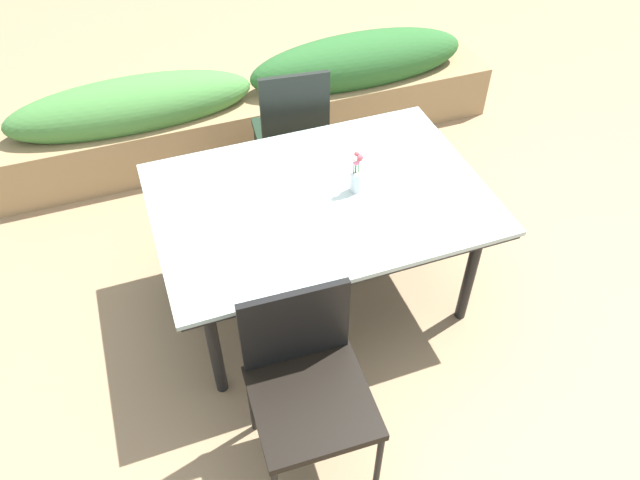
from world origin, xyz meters
TOP-DOWN VIEW (x-y plane):
  - ground_plane at (0.00, 0.00)m, footprint 12.00×12.00m
  - dining_table at (-0.05, 0.03)m, footprint 1.61×1.11m
  - chair_near_left at (-0.41, -0.80)m, footprint 0.49×0.49m
  - chair_far_side at (0.07, 0.86)m, footprint 0.46×0.46m
  - flower_vase at (0.12, 0.02)m, footprint 0.06×0.06m
  - planter_box at (0.01, 1.55)m, footprint 3.54×0.48m

SIDE VIEW (x-z plane):
  - ground_plane at x=0.00m, z-range 0.00..0.00m
  - planter_box at x=0.01m, z-range -0.03..0.68m
  - chair_near_left at x=-0.41m, z-range 0.08..0.97m
  - chair_far_side at x=0.07m, z-range 0.06..1.03m
  - dining_table at x=-0.05m, z-range 0.30..1.02m
  - flower_vase at x=0.12m, z-range 0.70..0.93m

